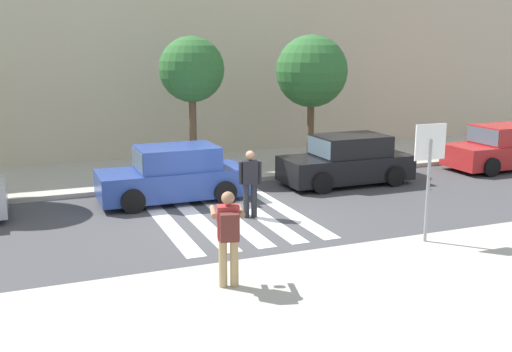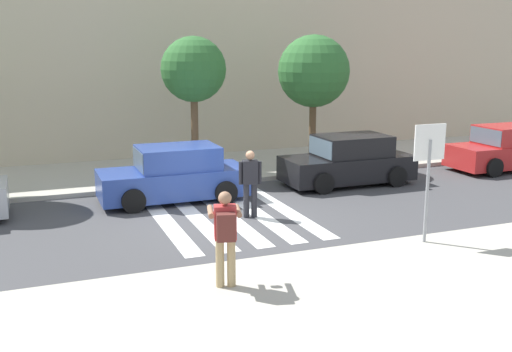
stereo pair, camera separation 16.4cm
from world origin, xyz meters
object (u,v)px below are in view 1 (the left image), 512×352
Objects in this scene: parked_car_red at (504,148)px; street_tree_center at (192,70)px; pedestrian_crossing at (250,180)px; parked_car_black at (347,161)px; parked_car_blue at (174,175)px; street_tree_east at (312,72)px; stop_sign at (430,157)px; photographer_with_backpack at (228,231)px.

parked_car_red is 11.24m from street_tree_center.
pedestrian_crossing is 10.79m from parked_car_red.
pedestrian_crossing is at bearing -150.59° from parked_car_black.
street_tree_center reaches higher than parked_car_blue.
street_tree_east is (-0.06, 2.44, 2.68)m from parked_car_black.
street_tree_center is (-4.18, 2.83, 2.77)m from parked_car_black.
stop_sign is 6.23m from parked_car_black.
stop_sign is 0.58× the size of street_tree_center.
photographer_with_backpack is 1.00× the size of pedestrian_crossing.
parked_car_blue is (-4.07, 5.91, -1.28)m from stop_sign.
parked_car_black is 5.76m from street_tree_center.
street_tree_east is (5.51, 2.44, 2.68)m from parked_car_blue.
street_tree_center is at bearing 77.56° from photographer_with_backpack.
photographer_with_backpack is 0.42× the size of parked_car_blue.
parked_car_blue is 1.00× the size of parked_car_red.
pedestrian_crossing is at bearing 127.09° from stop_sign.
street_tree_center reaches higher than pedestrian_crossing.
parked_car_blue is 5.57m from parked_car_black.
street_tree_east reaches higher than street_tree_center.
parked_car_blue is 6.59m from street_tree_east.
parked_car_blue is at bearing -116.18° from street_tree_center.
street_tree_east reaches higher than parked_car_blue.
stop_sign is at bearing -72.98° from street_tree_center.
stop_sign is 0.62× the size of parked_car_red.
photographer_with_backpack is 11.28m from street_tree_east.
parked_car_blue is (0.71, 6.71, -0.44)m from photographer_with_backpack.
photographer_with_backpack is 0.39× the size of street_tree_center.
stop_sign is 0.62× the size of parked_car_black.
stop_sign is 4.92m from photographer_with_backpack.
parked_car_blue is 1.00× the size of parked_car_black.
photographer_with_backpack reaches higher than parked_car_red.
photographer_with_backpack is 10.04m from street_tree_center.
pedestrian_crossing is (-2.68, 3.55, -1.03)m from stop_sign.
street_tree_center is (1.39, 2.83, 2.77)m from parked_car_blue.
street_tree_east is (1.44, 8.34, 1.40)m from stop_sign.
street_tree_center is (-10.52, 2.83, 2.77)m from parked_car_red.
parked_car_black is 6.34m from parked_car_red.
photographer_with_backpack is at bearing -124.22° from street_tree_east.
parked_car_black is (4.18, 2.36, -0.25)m from pedestrian_crossing.
parked_car_red is 0.92× the size of street_tree_center.
photographer_with_backpack is 9.20m from parked_car_black.
pedestrian_crossing reaches higher than parked_car_black.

